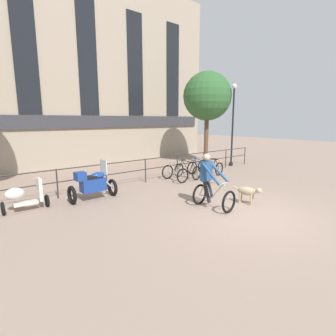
{
  "coord_description": "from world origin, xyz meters",
  "views": [
    {
      "loc": [
        -6.47,
        -4.09,
        2.73
      ],
      "look_at": [
        -0.66,
        2.86,
        1.05
      ],
      "focal_mm": 28.0,
      "sensor_mm": 36.0,
      "label": 1
    }
  ],
  "objects_px": {
    "parked_motorcycle": "(93,184)",
    "parked_scooter": "(24,196)",
    "cyclist_with_bike": "(210,184)",
    "parked_bicycle_far_end": "(210,167)",
    "dog": "(248,192)",
    "parked_bicycle_mid_left": "(188,171)",
    "street_lamp": "(233,121)",
    "parked_bicycle_near_lamp": "(175,173)",
    "parked_bicycle_mid_right": "(199,169)"
  },
  "relations": [
    {
      "from": "dog",
      "to": "parked_bicycle_near_lamp",
      "type": "relative_size",
      "value": 0.86
    },
    {
      "from": "parked_bicycle_mid_left",
      "to": "parked_scooter",
      "type": "xyz_separation_m",
      "value": [
        -6.91,
        -0.05,
        0.1
      ]
    },
    {
      "from": "dog",
      "to": "street_lamp",
      "type": "xyz_separation_m",
      "value": [
        5.57,
        4.84,
        2.22
      ]
    },
    {
      "from": "parked_bicycle_near_lamp",
      "to": "parked_bicycle_mid_left",
      "type": "height_order",
      "value": "same"
    },
    {
      "from": "dog",
      "to": "parked_bicycle_far_end",
      "type": "distance_m",
      "value": 4.85
    },
    {
      "from": "dog",
      "to": "parked_bicycle_mid_right",
      "type": "xyz_separation_m",
      "value": [
        1.94,
        4.0,
        -0.07
      ]
    },
    {
      "from": "street_lamp",
      "to": "dog",
      "type": "bearing_deg",
      "value": -139.05
    },
    {
      "from": "parked_bicycle_near_lamp",
      "to": "parked_bicycle_far_end",
      "type": "relative_size",
      "value": 0.96
    },
    {
      "from": "cyclist_with_bike",
      "to": "parked_bicycle_far_end",
      "type": "xyz_separation_m",
      "value": [
        3.95,
        3.42,
        -0.41
      ]
    },
    {
      "from": "cyclist_with_bike",
      "to": "street_lamp",
      "type": "bearing_deg",
      "value": 27.6
    },
    {
      "from": "dog",
      "to": "street_lamp",
      "type": "relative_size",
      "value": 0.21
    },
    {
      "from": "parked_scooter",
      "to": "parked_bicycle_mid_right",
      "type": "bearing_deg",
      "value": -88.64
    },
    {
      "from": "parked_bicycle_near_lamp",
      "to": "parked_scooter",
      "type": "xyz_separation_m",
      "value": [
        -6.11,
        -0.05,
        0.1
      ]
    },
    {
      "from": "parked_bicycle_mid_left",
      "to": "street_lamp",
      "type": "bearing_deg",
      "value": -177.04
    },
    {
      "from": "cyclist_with_bike",
      "to": "parked_bicycle_mid_right",
      "type": "xyz_separation_m",
      "value": [
        3.15,
        3.42,
        -0.41
      ]
    },
    {
      "from": "parked_motorcycle",
      "to": "street_lamp",
      "type": "height_order",
      "value": "street_lamp"
    },
    {
      "from": "dog",
      "to": "parked_bicycle_mid_left",
      "type": "relative_size",
      "value": 0.82
    },
    {
      "from": "parked_bicycle_mid_left",
      "to": "street_lamp",
      "type": "xyz_separation_m",
      "value": [
        4.43,
        0.84,
        2.29
      ]
    },
    {
      "from": "cyclist_with_bike",
      "to": "parked_scooter",
      "type": "xyz_separation_m",
      "value": [
        -4.55,
        3.37,
        -0.3
      ]
    },
    {
      "from": "parked_bicycle_mid_right",
      "to": "parked_bicycle_mid_left",
      "type": "bearing_deg",
      "value": 2.74
    },
    {
      "from": "dog",
      "to": "street_lamp",
      "type": "distance_m",
      "value": 7.71
    },
    {
      "from": "parked_scooter",
      "to": "street_lamp",
      "type": "height_order",
      "value": "street_lamp"
    },
    {
      "from": "parked_motorcycle",
      "to": "parked_bicycle_near_lamp",
      "type": "distance_m",
      "value": 4.05
    },
    {
      "from": "cyclist_with_bike",
      "to": "dog",
      "type": "relative_size",
      "value": 1.75
    },
    {
      "from": "parked_motorcycle",
      "to": "parked_bicycle_near_lamp",
      "type": "relative_size",
      "value": 1.43
    },
    {
      "from": "cyclist_with_bike",
      "to": "parked_scooter",
      "type": "distance_m",
      "value": 5.67
    },
    {
      "from": "parked_motorcycle",
      "to": "parked_bicycle_mid_left",
      "type": "bearing_deg",
      "value": -87.61
    },
    {
      "from": "parked_bicycle_mid_right",
      "to": "parked_scooter",
      "type": "bearing_deg",
      "value": 3.13
    },
    {
      "from": "parked_motorcycle",
      "to": "parked_bicycle_mid_left",
      "type": "height_order",
      "value": "parked_motorcycle"
    },
    {
      "from": "parked_motorcycle",
      "to": "parked_scooter",
      "type": "bearing_deg",
      "value": 81.8
    },
    {
      "from": "dog",
      "to": "parked_scooter",
      "type": "height_order",
      "value": "parked_scooter"
    },
    {
      "from": "parked_motorcycle",
      "to": "parked_bicycle_far_end",
      "type": "relative_size",
      "value": 1.37
    },
    {
      "from": "parked_bicycle_near_lamp",
      "to": "parked_bicycle_mid_right",
      "type": "xyz_separation_m",
      "value": [
        1.6,
        0.0,
        0.0
      ]
    },
    {
      "from": "parked_bicycle_mid_left",
      "to": "parked_bicycle_mid_right",
      "type": "relative_size",
      "value": 1.04
    },
    {
      "from": "parked_bicycle_mid_left",
      "to": "parked_scooter",
      "type": "height_order",
      "value": "parked_scooter"
    },
    {
      "from": "street_lamp",
      "to": "parked_bicycle_far_end",
      "type": "bearing_deg",
      "value": -163.56
    },
    {
      "from": "parked_bicycle_mid_left",
      "to": "parked_bicycle_mid_right",
      "type": "bearing_deg",
      "value": 172.27
    },
    {
      "from": "cyclist_with_bike",
      "to": "parked_bicycle_mid_left",
      "type": "distance_m",
      "value": 4.17
    },
    {
      "from": "parked_bicycle_mid_right",
      "to": "street_lamp",
      "type": "height_order",
      "value": "street_lamp"
    },
    {
      "from": "parked_bicycle_mid_left",
      "to": "cyclist_with_bike",
      "type": "bearing_deg",
      "value": 47.77
    },
    {
      "from": "dog",
      "to": "parked_bicycle_far_end",
      "type": "height_order",
      "value": "parked_bicycle_far_end"
    },
    {
      "from": "cyclist_with_bike",
      "to": "dog",
      "type": "height_order",
      "value": "cyclist_with_bike"
    },
    {
      "from": "parked_motorcycle",
      "to": "cyclist_with_bike",
      "type": "bearing_deg",
      "value": -142.73
    },
    {
      "from": "cyclist_with_bike",
      "to": "parked_scooter",
      "type": "relative_size",
      "value": 1.32
    },
    {
      "from": "parked_bicycle_far_end",
      "to": "street_lamp",
      "type": "distance_m",
      "value": 3.74
    },
    {
      "from": "parked_bicycle_mid_right",
      "to": "parked_scooter",
      "type": "height_order",
      "value": "parked_scooter"
    },
    {
      "from": "cyclist_with_bike",
      "to": "street_lamp",
      "type": "relative_size",
      "value": 0.36
    },
    {
      "from": "parked_scooter",
      "to": "parked_bicycle_far_end",
      "type": "bearing_deg",
      "value": -88.67
    },
    {
      "from": "parked_bicycle_near_lamp",
      "to": "parked_bicycle_far_end",
      "type": "height_order",
      "value": "same"
    },
    {
      "from": "parked_bicycle_mid_left",
      "to": "parked_scooter",
      "type": "bearing_deg",
      "value": -7.3
    }
  ]
}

